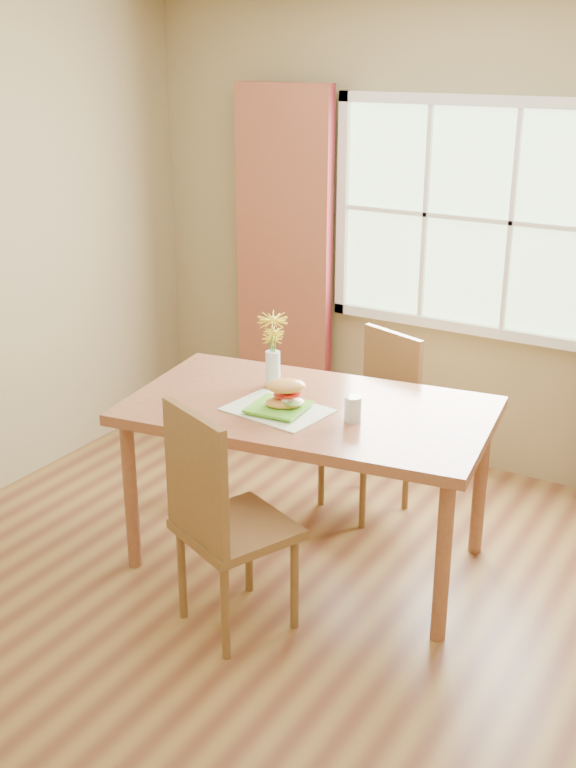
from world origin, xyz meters
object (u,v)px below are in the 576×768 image
(croissant_sandwich, at_px, (286,394))
(dining_table, at_px, (309,422))
(flower_vase, at_px, (273,343))
(chair_near, at_px, (218,513))
(water_glass, at_px, (353,409))
(chair_far, at_px, (377,414))

(croissant_sandwich, bearing_deg, dining_table, 26.43)
(croissant_sandwich, xyz_separation_m, flower_vase, (-0.22, 0.24, 0.14))
(chair_near, relative_size, flower_vase, 2.85)
(water_glass, xyz_separation_m, flower_vase, (-0.54, 0.19, 0.17))
(chair_near, height_order, water_glass, chair_near)
(dining_table, bearing_deg, flower_vase, 146.51)
(flower_vase, bearing_deg, chair_far, 61.59)
(dining_table, xyz_separation_m, water_glass, (0.26, -0.05, 0.14))
(chair_near, distance_m, water_glass, 0.77)
(dining_table, height_order, croissant_sandwich, croissant_sandwich)
(dining_table, distance_m, chair_near, 0.72)
(chair_near, height_order, flower_vase, flower_vase)
(croissant_sandwich, bearing_deg, water_glass, -25.47)
(chair_far, distance_m, water_glass, 0.86)
(chair_near, bearing_deg, croissant_sandwich, 115.15)
(flower_vase, bearing_deg, water_glass, -19.05)
(chair_near, height_order, croissant_sandwich, chair_near)
(dining_table, height_order, chair_far, chair_far)
(chair_near, xyz_separation_m, water_glass, (0.29, 0.65, 0.30))
(chair_far, bearing_deg, croissant_sandwich, -76.44)
(dining_table, distance_m, flower_vase, 0.44)
(croissant_sandwich, relative_size, flower_vase, 0.60)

